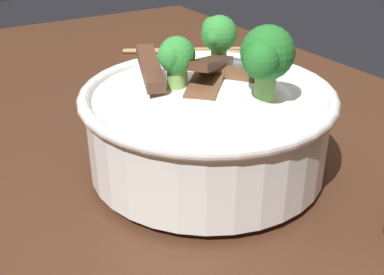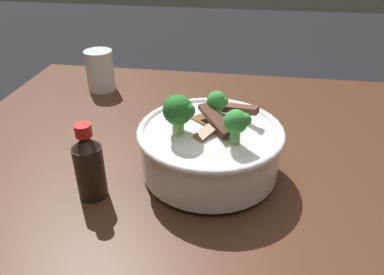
% 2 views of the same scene
% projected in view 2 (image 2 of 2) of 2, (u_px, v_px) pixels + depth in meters
% --- Properties ---
extents(dining_table, '(1.19, 0.82, 0.80)m').
position_uv_depth(dining_table, '(252.00, 203.00, 0.72)').
color(dining_table, '#472819').
rests_on(dining_table, ground).
extents(rice_bowl, '(0.24, 0.24, 0.15)m').
position_uv_depth(rice_bowl, '(210.00, 144.00, 0.61)').
color(rice_bowl, white).
rests_on(rice_bowl, dining_table).
extents(drinking_glass, '(0.07, 0.07, 0.10)m').
position_uv_depth(drinking_glass, '(100.00, 73.00, 0.92)').
color(drinking_glass, white).
rests_on(drinking_glass, dining_table).
extents(soy_sauce_bottle, '(0.04, 0.04, 0.12)m').
position_uv_depth(soy_sauce_bottle, '(89.00, 166.00, 0.56)').
color(soy_sauce_bottle, black).
rests_on(soy_sauce_bottle, dining_table).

